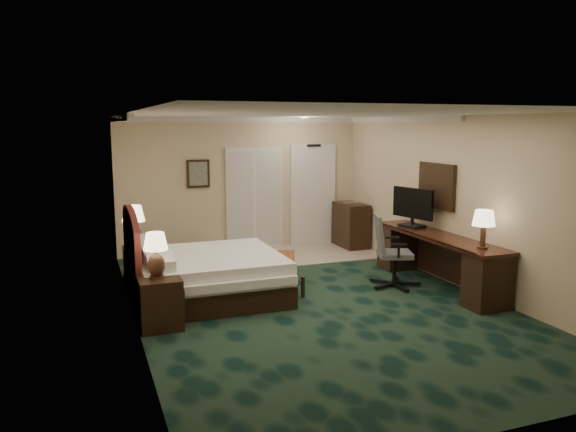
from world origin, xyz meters
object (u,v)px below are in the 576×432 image
object	(u,v)px
nightstand_near	(160,302)
desk	(437,261)
desk_chair	(395,251)
bed_bench	(278,274)
lamp_far	(134,227)
minibar	(351,225)
tv	(413,208)
bed	(209,276)
nightstand_far	(137,263)
lamp_near	(156,255)

from	to	relation	value
nightstand_near	desk	distance (m)	4.40
nightstand_near	desk_chair	world-z (taller)	desk_chair
bed_bench	desk	world-z (taller)	desk
lamp_far	nightstand_near	bearing A→B (deg)	-88.25
desk_chair	minibar	world-z (taller)	desk_chair
desk	desk_chair	size ratio (longest dim) A/B	2.48
nightstand_near	tv	distance (m)	4.58
bed	tv	xyz separation A→B (m)	(3.52, 0.08, 0.84)
nightstand_near	desk_chair	xyz separation A→B (m)	(3.75, 0.54, 0.25)
lamp_far	nightstand_far	bearing A→B (deg)	-13.15
bed	desk_chair	xyz separation A→B (m)	(2.89, -0.44, 0.25)
desk	minibar	xyz separation A→B (m)	(0.04, 3.10, 0.05)
lamp_far	desk	size ratio (longest dim) A/B	0.24
bed	nightstand_near	bearing A→B (deg)	-131.23
nightstand_far	tv	distance (m)	4.72
lamp_far	desk_chair	distance (m)	4.28
lamp_far	tv	xyz separation A→B (m)	(4.45, -1.38, 0.28)
desk_chair	minibar	distance (m)	2.97
minibar	nightstand_far	bearing A→B (deg)	-167.35
desk	nightstand_far	bearing A→B (deg)	154.68
nightstand_near	bed_bench	size ratio (longest dim) A/B	0.48
lamp_near	desk_chair	xyz separation A→B (m)	(3.77, 0.55, -0.36)
bed	desk	distance (m)	3.59
nightstand_near	lamp_near	bearing A→B (deg)	-153.34
nightstand_near	nightstand_far	world-z (taller)	nightstand_near
nightstand_near	bed_bench	world-z (taller)	nightstand_near
bed	desk_chair	size ratio (longest dim) A/B	1.79
bed_bench	desk	bearing A→B (deg)	4.87
desk	tv	distance (m)	1.05
nightstand_far	lamp_far	world-z (taller)	lamp_far
nightstand_far	desk_chair	size ratio (longest dim) A/B	0.47
tv	bed	bearing A→B (deg)	167.45
desk_chair	minibar	bearing A→B (deg)	96.62
lamp_near	tv	xyz separation A→B (m)	(4.41, 1.07, 0.23)
nightstand_near	minibar	xyz separation A→B (m)	(4.43, 3.42, 0.14)
lamp_near	minibar	distance (m)	5.65
minibar	bed	bearing A→B (deg)	-145.57
lamp_far	minibar	distance (m)	4.63
lamp_near	minibar	world-z (taller)	lamp_near
bed	minibar	xyz separation A→B (m)	(3.57, 2.45, 0.13)
nightstand_near	nightstand_far	xyz separation A→B (m)	(-0.04, 2.42, -0.06)
lamp_far	desk	bearing A→B (deg)	-25.24
nightstand_far	bed_bench	size ratio (longest dim) A/B	0.40
lamp_far	minibar	size ratio (longest dim) A/B	0.76
bed	bed_bench	distance (m)	1.13
bed	lamp_near	bearing A→B (deg)	-131.71
lamp_far	desk_chair	size ratio (longest dim) A/B	0.61
nightstand_far	minibar	distance (m)	4.59
desk	tv	world-z (taller)	tv
nightstand_far	desk_chair	bearing A→B (deg)	-26.41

